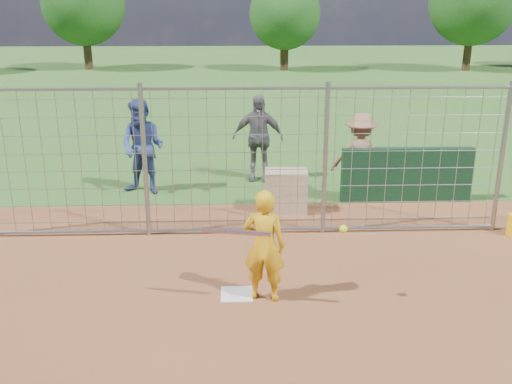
{
  "coord_description": "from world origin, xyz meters",
  "views": [
    {
      "loc": [
        0.01,
        -7.16,
        3.76
      ],
      "look_at": [
        0.3,
        0.8,
        1.15
      ],
      "focal_mm": 40.0,
      "sensor_mm": 36.0,
      "label": 1
    }
  ],
  "objects_px": {
    "batter": "(264,246)",
    "bystander_b": "(258,138)",
    "bystander_a": "(143,147)",
    "equipment_bin": "(286,191)",
    "bystander_c": "(360,157)"
  },
  "relations": [
    {
      "from": "batter",
      "to": "bystander_c",
      "type": "xyz_separation_m",
      "value": [
        2.13,
        4.15,
        0.11
      ]
    },
    {
      "from": "bystander_c",
      "to": "equipment_bin",
      "type": "relative_size",
      "value": 2.19
    },
    {
      "from": "bystander_c",
      "to": "equipment_bin",
      "type": "height_order",
      "value": "bystander_c"
    },
    {
      "from": "equipment_bin",
      "to": "batter",
      "type": "bearing_deg",
      "value": -96.03
    },
    {
      "from": "batter",
      "to": "bystander_b",
      "type": "distance_m",
      "value": 5.53
    },
    {
      "from": "bystander_a",
      "to": "bystander_b",
      "type": "xyz_separation_m",
      "value": [
        2.41,
        0.87,
        -0.02
      ]
    },
    {
      "from": "bystander_c",
      "to": "equipment_bin",
      "type": "distance_m",
      "value": 1.77
    },
    {
      "from": "batter",
      "to": "bystander_b",
      "type": "bearing_deg",
      "value": -78.83
    },
    {
      "from": "bystander_b",
      "to": "equipment_bin",
      "type": "height_order",
      "value": "bystander_b"
    },
    {
      "from": "bystander_a",
      "to": "equipment_bin",
      "type": "xyz_separation_m",
      "value": [
        2.86,
        -1.23,
        -0.59
      ]
    },
    {
      "from": "batter",
      "to": "bystander_c",
      "type": "relative_size",
      "value": 0.88
    },
    {
      "from": "bystander_a",
      "to": "equipment_bin",
      "type": "bearing_deg",
      "value": -4.68
    },
    {
      "from": "bystander_b",
      "to": "bystander_a",
      "type": "bearing_deg",
      "value": -151.93
    },
    {
      "from": "bystander_a",
      "to": "equipment_bin",
      "type": "height_order",
      "value": "bystander_a"
    },
    {
      "from": "bystander_b",
      "to": "batter",
      "type": "bearing_deg",
      "value": -83.14
    }
  ]
}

